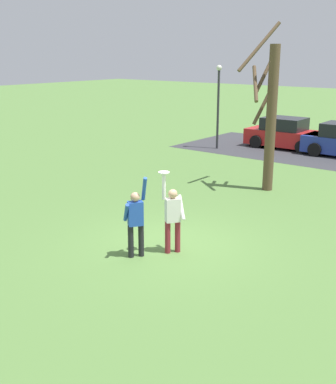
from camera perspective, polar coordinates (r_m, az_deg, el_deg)
ground_plane at (r=12.85m, az=0.16°, el=-6.24°), size 120.00×120.00×0.00m
person_catcher at (r=12.08m, az=0.56°, el=-2.74°), size 0.53×0.58×2.08m
person_defender at (r=11.85m, az=-3.81°, el=-3.16°), size 0.63×0.66×2.04m
frisbee_disc at (r=11.71m, az=-0.48°, el=2.31°), size 0.27×0.27×0.02m
parked_car_red at (r=26.54m, az=13.57°, el=6.58°), size 4.12×2.08×1.59m
bare_tree_tall at (r=17.85m, az=11.78°, el=9.01°), size 1.39×2.13×5.94m
lamppost_by_lot at (r=25.54m, az=5.89°, el=10.79°), size 0.28×0.28×4.26m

